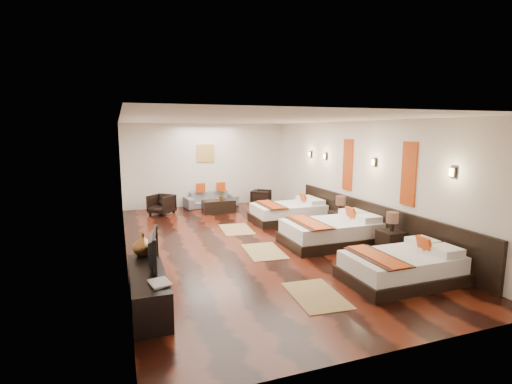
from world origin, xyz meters
name	(u,v)px	position (x,y,z in m)	size (l,w,h in m)	color
floor	(251,242)	(0.00, 0.00, 0.00)	(5.50, 9.50, 0.01)	black
ceiling	(251,120)	(0.00, 0.00, 2.80)	(5.50, 9.50, 0.01)	white
back_wall	(206,165)	(0.00, 4.75, 1.40)	(5.50, 0.01, 2.80)	silver
left_wall	(123,189)	(-2.75, 0.00, 1.40)	(0.01, 9.50, 2.80)	silver
right_wall	(355,178)	(2.75, 0.00, 1.40)	(0.01, 9.50, 2.80)	silver
headboard_panel	(371,222)	(2.71, -0.80, 0.45)	(0.08, 6.60, 0.90)	black
bed_near	(402,267)	(1.69, -3.05, 0.26)	(1.96, 1.23, 0.75)	black
bed_mid	(332,232)	(1.70, -0.74, 0.28)	(2.18, 1.37, 0.83)	black
bed_far	(289,212)	(1.70, 1.61, 0.27)	(2.04, 1.28, 0.78)	black
nightstand_a	(391,240)	(2.44, -1.83, 0.32)	(0.46, 0.46, 0.91)	black
nightstand_b	(340,219)	(2.45, 0.12, 0.33)	(0.47, 0.47, 0.93)	black
jute_mat_near	(316,295)	(0.01, -3.08, 0.01)	(0.75, 1.20, 0.01)	#9E8150
jute_mat_mid	(264,251)	(0.03, -0.73, 0.01)	(0.75, 1.20, 0.01)	#9E8150
jute_mat_far	(236,229)	(0.01, 1.24, 0.01)	(0.75, 1.20, 0.01)	#9E8150
tv_console	(148,290)	(-2.50, -2.60, 0.28)	(0.50, 1.80, 0.55)	black
tv	(149,250)	(-2.45, -2.41, 0.82)	(0.94, 0.12, 0.54)	black
book	(150,285)	(-2.50, -3.15, 0.57)	(0.25, 0.34, 0.03)	black
figurine	(143,245)	(-2.50, -1.81, 0.73)	(0.35, 0.35, 0.36)	brown
sofa	(211,199)	(0.10, 4.45, 0.26)	(1.77, 0.69, 0.52)	slate
armchair_left	(162,204)	(-1.62, 3.81, 0.31)	(0.65, 0.67, 0.61)	black
armchair_right	(261,198)	(1.75, 3.99, 0.28)	(0.60, 0.62, 0.56)	black
coffee_table	(219,206)	(0.10, 3.42, 0.20)	(1.00, 0.50, 0.40)	black
table_plant	(222,196)	(0.22, 3.43, 0.53)	(0.24, 0.21, 0.27)	#316321
orange_panel_a	(409,174)	(2.73, -1.90, 1.70)	(0.04, 0.40, 1.30)	#D86014
orange_panel_b	(348,165)	(2.73, 0.30, 1.70)	(0.04, 0.40, 1.30)	#D86014
sconce_near	(453,172)	(2.70, -3.00, 1.85)	(0.07, 0.12, 0.18)	black
sconce_mid	(374,162)	(2.70, -0.80, 1.85)	(0.07, 0.12, 0.18)	black
sconce_far	(325,156)	(2.70, 1.40, 1.85)	(0.07, 0.12, 0.18)	black
sconce_lounge	(310,154)	(2.70, 2.30, 1.85)	(0.07, 0.12, 0.18)	black
gold_artwork	(205,153)	(0.00, 4.73, 1.80)	(0.60, 0.04, 0.60)	#AD873F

